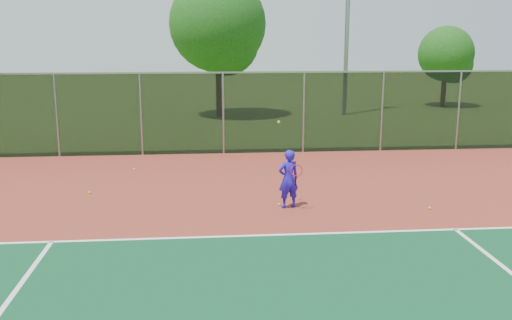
% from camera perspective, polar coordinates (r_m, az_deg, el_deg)
% --- Properties ---
extents(ground, '(120.00, 120.00, 0.00)m').
position_cam_1_polar(ground, '(10.59, 15.94, -12.57)').
color(ground, '#3A611B').
rests_on(ground, ground).
extents(court_apron, '(30.00, 20.00, 0.02)m').
position_cam_1_polar(court_apron, '(12.32, 12.63, -8.70)').
color(court_apron, maroon).
rests_on(court_apron, ground).
extents(fence_back, '(30.00, 0.06, 3.03)m').
position_cam_1_polar(fence_back, '(21.42, 4.78, 4.87)').
color(fence_back, black).
rests_on(fence_back, court_apron).
extents(tennis_player, '(0.63, 0.66, 2.25)m').
position_cam_1_polar(tennis_player, '(14.58, 3.26, -1.88)').
color(tennis_player, '#2615CC').
rests_on(tennis_player, court_apron).
extents(practice_ball_0, '(0.07, 0.07, 0.07)m').
position_cam_1_polar(practice_ball_0, '(19.08, -12.08, -0.93)').
color(practice_ball_0, '#D6E81A').
rests_on(practice_ball_0, court_apron).
extents(practice_ball_1, '(0.07, 0.07, 0.07)m').
position_cam_1_polar(practice_ball_1, '(14.91, 2.36, -4.44)').
color(practice_ball_1, '#D6E81A').
rests_on(practice_ball_1, court_apron).
extents(practice_ball_2, '(0.07, 0.07, 0.07)m').
position_cam_1_polar(practice_ball_2, '(16.64, -16.30, -3.14)').
color(practice_ball_2, '#D6E81A').
rests_on(practice_ball_2, court_apron).
extents(practice_ball_4, '(0.07, 0.07, 0.07)m').
position_cam_1_polar(practice_ball_4, '(15.25, 16.98, -4.61)').
color(practice_ball_4, '#D6E81A').
rests_on(practice_ball_4, court_apron).
extents(tree_back_left, '(5.06, 5.06, 7.43)m').
position_cam_1_polar(tree_back_left, '(30.53, -3.65, 13.01)').
color(tree_back_left, '#372314').
rests_on(tree_back_left, ground).
extents(tree_back_mid, '(3.32, 3.32, 4.87)m').
position_cam_1_polar(tree_back_mid, '(36.78, 18.64, 9.79)').
color(tree_back_mid, '#372314').
rests_on(tree_back_mid, ground).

